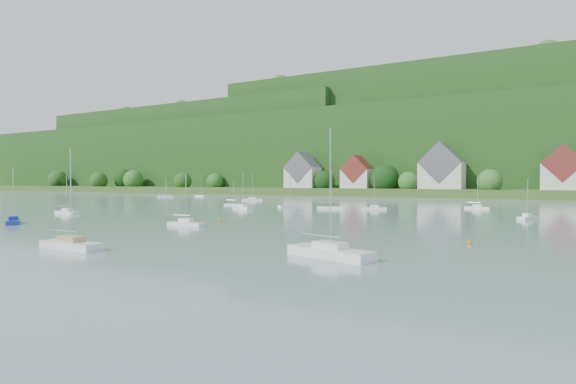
% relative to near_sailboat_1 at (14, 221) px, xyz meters
% --- Properties ---
extents(far_shore_strip, '(600.00, 60.00, 3.00)m').
position_rel_near_sailboat_1_xyz_m(far_shore_strip, '(22.66, 160.39, 1.07)').
color(far_shore_strip, '#34541F').
rests_on(far_shore_strip, ground).
extents(forested_ridge, '(620.00, 181.22, 69.89)m').
position_rel_near_sailboat_1_xyz_m(forested_ridge, '(23.05, 228.96, 22.46)').
color(forested_ridge, '#173D13').
rests_on(forested_ridge, ground).
extents(village_building_0, '(14.00, 10.40, 16.00)m').
position_rel_near_sailboat_1_xyz_m(village_building_0, '(-32.34, 147.39, 9.08)').
color(village_building_0, silver).
rests_on(village_building_0, far_shore_strip).
extents(village_building_1, '(12.00, 9.36, 14.00)m').
position_rel_near_sailboat_1_xyz_m(village_building_1, '(-7.34, 149.39, 8.32)').
color(village_building_1, silver).
rests_on(village_building_1, far_shore_strip).
extents(village_building_2, '(16.00, 11.44, 18.00)m').
position_rel_near_sailboat_1_xyz_m(village_building_2, '(27.66, 148.39, 9.84)').
color(village_building_2, silver).
rests_on(village_building_2, far_shore_strip).
extents(village_building_3, '(13.00, 10.40, 15.50)m').
position_rel_near_sailboat_1_xyz_m(village_building_3, '(67.66, 146.39, 9.00)').
color(village_building_3, silver).
rests_on(village_building_3, far_shore_strip).
extents(near_sailboat_1, '(5.79, 4.54, 7.88)m').
position_rel_near_sailboat_1_xyz_m(near_sailboat_1, '(0.00, 0.00, 0.00)').
color(near_sailboat_1, '#19339B').
rests_on(near_sailboat_1, ground).
extents(near_sailboat_2, '(6.54, 1.91, 8.79)m').
position_rel_near_sailboat_1_xyz_m(near_sailboat_2, '(29.01, -11.70, 0.03)').
color(near_sailboat_2, white).
rests_on(near_sailboat_2, ground).
extents(near_sailboat_3, '(5.20, 1.84, 6.89)m').
position_rel_near_sailboat_1_xyz_m(near_sailboat_3, '(23.19, 9.44, -0.03)').
color(near_sailboat_3, white).
rests_on(near_sailboat_3, ground).
extents(near_sailboat_4, '(7.75, 4.11, 10.07)m').
position_rel_near_sailboat_1_xyz_m(near_sailboat_4, '(50.62, -4.68, 0.07)').
color(near_sailboat_4, white).
rests_on(near_sailboat_4, ground).
extents(near_sailboat_6, '(5.37, 1.70, 7.17)m').
position_rel_near_sailboat_1_xyz_m(near_sailboat_6, '(-11.08, 16.02, -0.02)').
color(near_sailboat_6, white).
rests_on(near_sailboat_6, ground).
extents(mooring_buoy_2, '(0.43, 0.43, 0.43)m').
position_rel_near_sailboat_1_xyz_m(mooring_buoy_2, '(58.78, 9.00, -0.43)').
color(mooring_buoy_2, orange).
rests_on(mooring_buoy_2, ground).
extents(mooring_buoy_3, '(0.49, 0.49, 0.49)m').
position_rel_near_sailboat_1_xyz_m(mooring_buoy_3, '(23.58, 16.11, -0.43)').
color(mooring_buoy_3, orange).
rests_on(mooring_buoy_3, ground).
extents(mooring_buoy_4, '(0.49, 0.49, 0.49)m').
position_rel_near_sailboat_1_xyz_m(mooring_buoy_4, '(49.82, -1.36, -0.43)').
color(mooring_buoy_4, white).
rests_on(mooring_buoy_4, ground).
extents(far_sailboat_cluster, '(190.60, 61.46, 8.71)m').
position_rel_near_sailboat_1_xyz_m(far_sailboat_cluster, '(33.92, 76.08, -0.06)').
color(far_sailboat_cluster, white).
rests_on(far_sailboat_cluster, ground).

